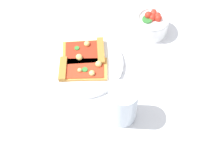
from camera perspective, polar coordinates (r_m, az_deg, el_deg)
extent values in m
plane|color=silver|center=(0.82, -2.37, 3.92)|extent=(2.40, 2.40, 0.00)
cylinder|color=white|center=(0.82, -5.82, 4.11)|extent=(0.23, 0.23, 0.01)
cube|color=gold|center=(0.83, -5.93, 6.35)|extent=(0.15, 0.15, 0.01)
cube|color=#B77A33|center=(0.82, -2.34, 6.82)|extent=(0.08, 0.08, 0.02)
cube|color=#B22D19|center=(0.82, -5.97, 6.58)|extent=(0.13, 0.13, 0.00)
sphere|color=#EAD172|center=(0.81, -6.75, 5.48)|extent=(0.02, 0.02, 0.02)
sphere|color=#EAD172|center=(0.84, -5.24, 8.32)|extent=(0.02, 0.02, 0.02)
sphere|color=#EAD172|center=(0.81, -6.85, 5.58)|extent=(0.02, 0.02, 0.02)
cylinder|color=#388433|center=(0.83, -7.31, 7.40)|extent=(0.01, 0.01, 0.00)
cube|color=gold|center=(0.79, -5.95, 3.04)|extent=(0.15, 0.15, 0.01)
cube|color=#B77A33|center=(0.80, -10.15, 3.11)|extent=(0.07, 0.07, 0.02)
cube|color=red|center=(0.79, -5.99, 3.27)|extent=(0.13, 0.13, 0.00)
cylinder|color=#388433|center=(0.78, -5.67, 3.00)|extent=(0.02, 0.02, 0.00)
sphere|color=#EAD172|center=(0.79, -2.83, 4.19)|extent=(0.02, 0.02, 0.02)
sphere|color=#EAD172|center=(0.78, -6.74, 2.88)|extent=(0.01, 0.01, 0.01)
sphere|color=#EAD172|center=(0.77, -4.19, 2.28)|extent=(0.02, 0.02, 0.02)
cylinder|color=white|center=(0.89, 8.28, 11.92)|extent=(0.10, 0.10, 0.05)
torus|color=white|center=(0.87, 8.52, 13.26)|extent=(0.10, 0.10, 0.01)
sphere|color=red|center=(0.89, 8.49, 14.64)|extent=(0.02, 0.02, 0.02)
sphere|color=red|center=(0.88, 8.61, 14.23)|extent=(0.02, 0.02, 0.02)
sphere|color=red|center=(0.88, 9.39, 13.76)|extent=(0.02, 0.02, 0.02)
sphere|color=red|center=(0.87, 8.35, 13.46)|extent=(0.02, 0.02, 0.02)
sphere|color=red|center=(0.87, 9.55, 13.32)|extent=(0.02, 0.02, 0.02)
sphere|color=red|center=(0.87, 7.38, 14.12)|extent=(0.02, 0.02, 0.02)
cylinder|color=#2D722D|center=(0.87, 7.34, 13.21)|extent=(0.04, 0.04, 0.01)
cylinder|color=silver|center=(0.68, 2.29, -4.33)|extent=(0.07, 0.07, 0.13)
cylinder|color=black|center=(0.70, 2.24, -5.04)|extent=(0.06, 0.06, 0.08)
cube|color=white|center=(0.66, 3.00, -4.70)|extent=(0.02, 0.02, 0.02)
cube|color=white|center=(0.66, 3.25, -4.48)|extent=(0.02, 0.02, 0.02)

